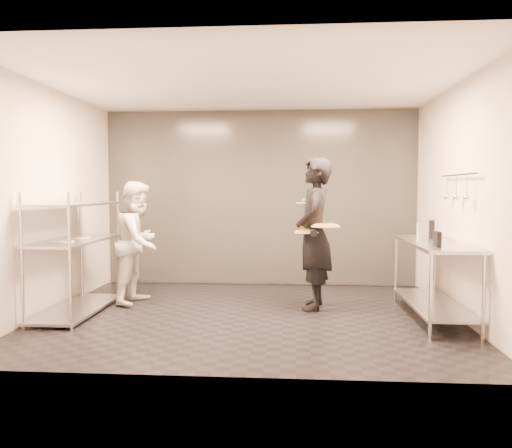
# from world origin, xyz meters

# --- Properties ---
(room_shell) EXTENTS (5.00, 4.00, 2.80)m
(room_shell) POSITION_xyz_m (0.00, 1.18, 1.40)
(room_shell) COLOR black
(room_shell) RESTS_ON ground
(pass_rack) EXTENTS (0.60, 1.60, 1.50)m
(pass_rack) POSITION_xyz_m (-2.15, -0.00, 0.77)
(pass_rack) COLOR #B7BABE
(pass_rack) RESTS_ON ground
(prep_counter) EXTENTS (0.60, 1.80, 0.92)m
(prep_counter) POSITION_xyz_m (2.18, 0.00, 0.63)
(prep_counter) COLOR #B7BABE
(prep_counter) RESTS_ON ground
(utensil_rail) EXTENTS (0.07, 1.20, 0.31)m
(utensil_rail) POSITION_xyz_m (2.43, -0.00, 1.55)
(utensil_rail) COLOR #B7BABE
(utensil_rail) RESTS_ON room_shell
(waiter) EXTENTS (0.53, 0.74, 1.93)m
(waiter) POSITION_xyz_m (0.80, 0.43, 0.97)
(waiter) COLOR black
(waiter) RESTS_ON ground
(chef) EXTENTS (0.74, 0.89, 1.64)m
(chef) POSITION_xyz_m (-1.55, 0.61, 0.82)
(chef) COLOR silver
(chef) RESTS_ON ground
(pizza_plate_near) EXTENTS (0.30, 0.30, 0.05)m
(pizza_plate_near) POSITION_xyz_m (0.69, 0.28, 1.01)
(pizza_plate_near) COLOR silver
(pizza_plate_near) RESTS_ON waiter
(pizza_plate_far) EXTENTS (0.36, 0.36, 0.05)m
(pizza_plate_far) POSITION_xyz_m (0.93, 0.20, 1.09)
(pizza_plate_far) COLOR silver
(pizza_plate_far) RESTS_ON waiter
(salad_plate) EXTENTS (0.28, 0.28, 0.07)m
(salad_plate) POSITION_xyz_m (0.70, 0.74, 1.37)
(salad_plate) COLOR silver
(salad_plate) RESTS_ON waiter
(pos_monitor) EXTENTS (0.06, 0.23, 0.17)m
(pos_monitor) POSITION_xyz_m (2.06, -0.53, 1.00)
(pos_monitor) COLOR black
(pos_monitor) RESTS_ON prep_counter
(bottle_green) EXTENTS (0.06, 0.06, 0.21)m
(bottle_green) POSITION_xyz_m (2.01, 0.01, 1.03)
(bottle_green) COLOR #919C8F
(bottle_green) RESTS_ON prep_counter
(bottle_clear) EXTENTS (0.07, 0.07, 0.23)m
(bottle_clear) POSITION_xyz_m (2.27, 0.44, 1.03)
(bottle_clear) COLOR #919C8F
(bottle_clear) RESTS_ON prep_counter
(bottle_dark) EXTENTS (0.07, 0.07, 0.24)m
(bottle_dark) POSITION_xyz_m (2.22, 0.27, 1.04)
(bottle_dark) COLOR black
(bottle_dark) RESTS_ON prep_counter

